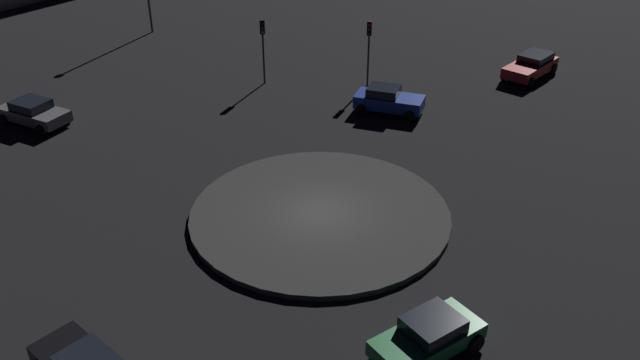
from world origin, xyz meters
TOP-DOWN VIEW (x-y plane):
  - ground_plane at (0.00, 0.00)m, footprint 118.94×118.94m
  - roundabout_island at (0.00, 0.00)m, footprint 11.70×11.70m
  - car_green at (-7.78, 4.98)m, footprint 3.11×4.29m
  - car_red at (-2.02, -22.26)m, footprint 2.64×4.79m
  - car_grey at (19.12, 1.06)m, footprint 4.37×2.43m
  - car_blue at (3.07, -11.76)m, footprint 4.32×2.81m
  - traffic_light_southeast at (12.04, -11.31)m, footprint 0.39×0.38m
  - traffic_light_southeast_near at (6.21, -14.70)m, footprint 0.36×0.39m

SIDE VIEW (x-z plane):
  - ground_plane at x=0.00m, z-range 0.00..0.00m
  - roundabout_island at x=0.00m, z-range 0.00..0.27m
  - car_grey at x=19.12m, z-range 0.02..1.47m
  - car_green at x=-7.78m, z-range 0.04..1.49m
  - car_red at x=-2.02m, z-range 0.05..1.53m
  - car_blue at x=3.07m, z-range 0.02..1.61m
  - traffic_light_southeast at x=12.04m, z-range 0.89..5.12m
  - traffic_light_southeast_near at x=6.21m, z-range 0.90..5.18m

